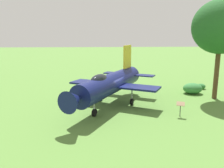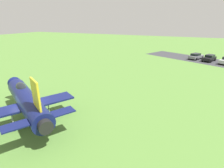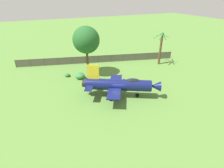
# 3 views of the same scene
# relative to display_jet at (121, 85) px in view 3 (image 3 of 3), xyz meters

# --- Properties ---
(ground_plane) EXTENTS (200.00, 200.00, 0.00)m
(ground_plane) POSITION_rel_display_jet_xyz_m (0.19, 0.34, -2.04)
(ground_plane) COLOR #568438
(display_jet) EXTENTS (8.48, 11.53, 5.17)m
(display_jet) POSITION_rel_display_jet_xyz_m (0.00, 0.00, 0.00)
(display_jet) COLOR #111951
(display_jet) RESTS_ON ground_plane
(shade_tree) EXTENTS (5.33, 5.01, 9.45)m
(shade_tree) POSITION_rel_display_jet_xyz_m (10.55, 2.00, 4.84)
(shade_tree) COLOR brown
(shade_tree) RESTS_ON ground_plane
(palm_tree) EXTENTS (3.71, 3.73, 7.12)m
(palm_tree) POSITION_rel_display_jet_xyz_m (9.35, -14.65, 1.57)
(palm_tree) COLOR brown
(palm_tree) RESTS_ON ground_plane
(perimeter_fence) EXTENTS (9.24, 35.36, 1.71)m
(perimeter_fence) POSITION_rel_display_jet_xyz_m (16.02, -2.20, -1.14)
(perimeter_fence) COLOR #4C4238
(perimeter_fence) RESTS_ON ground_plane
(shrub_near_fence) EXTENTS (1.04, 0.99, 0.61)m
(shrub_near_fence) POSITION_rel_display_jet_xyz_m (11.07, 6.13, -1.74)
(shrub_near_fence) COLOR #2D7033
(shrub_near_fence) RESTS_ON ground_plane
(shrub_by_tree) EXTENTS (2.03, 1.78, 1.12)m
(shrub_by_tree) POSITION_rel_display_jet_xyz_m (9.20, 4.09, -1.48)
(shrub_by_tree) COLOR #387F3D
(shrub_by_tree) RESTS_ON ground_plane
(info_plaque) EXTENTS (0.71, 0.60, 1.14)m
(info_plaque) POSITION_rel_display_jet_xyz_m (5.30, -2.84, -1.19)
(info_plaque) COLOR #333333
(info_plaque) RESTS_ON ground_plane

